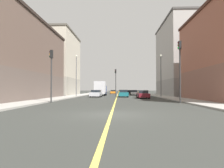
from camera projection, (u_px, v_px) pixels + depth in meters
The scene contains 20 objects.
ground_plane at pixel (111, 114), 12.01m from camera, with size 400.00×400.00×0.00m, color #31332F.
sidewalk_left at pixel (147, 94), 60.62m from camera, with size 3.12×168.00×0.15m, color #9E9B93.
sidewalk_right at pixel (89, 94), 61.30m from camera, with size 3.12×168.00×0.15m, color #9E9B93.
lane_center_stripe at pixel (118, 94), 60.96m from camera, with size 0.16×154.00×0.01m, color #E5D14C.
building_left_mid at pixel (182, 59), 45.76m from camera, with size 8.96×18.04×16.99m.
building_right_corner at pixel (12, 59), 28.46m from camera, with size 8.96×22.88×11.60m.
building_right_midblock at pixel (57, 64), 48.78m from camera, with size 8.96×15.18×15.28m.
traffic_light_left_near at pixel (180, 63), 21.63m from camera, with size 0.40×0.32×6.79m.
traffic_light_right_near at pixel (51, 69), 22.15m from camera, with size 0.40×0.32×5.89m.
traffic_light_median_far at pixel (116, 79), 44.37m from camera, with size 0.40×0.32×6.00m.
street_lamp_left_near at pixel (161, 71), 36.36m from camera, with size 0.36×0.36×7.68m.
street_lamp_right_near at pixel (76, 72), 39.58m from camera, with size 0.36×0.36×8.15m.
car_black at pixel (130, 92), 59.09m from camera, with size 2.04×4.52×1.23m.
car_white at pixel (134, 93), 50.04m from camera, with size 1.96×4.58×1.27m.
car_orange at pixel (113, 92), 61.74m from camera, with size 1.94×4.14×1.25m.
car_silver at pixel (96, 94), 37.68m from camera, with size 2.10×4.16×1.35m.
car_teal at pixel (123, 94), 37.95m from camera, with size 1.81×4.47×1.39m.
car_yellow at pixel (121, 91), 74.09m from camera, with size 1.94×4.65×1.28m.
car_maroon at pixel (143, 94), 32.55m from camera, with size 1.89×4.08×1.33m.
box_truck at pixel (101, 88), 45.83m from camera, with size 2.50×6.59×3.25m.
Camera 1 is at (0.50, -12.05, 1.52)m, focal length 31.78 mm.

